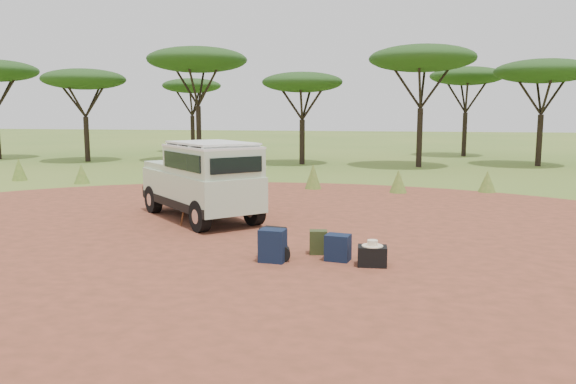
% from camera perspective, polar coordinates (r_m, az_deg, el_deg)
% --- Properties ---
extents(ground, '(140.00, 140.00, 0.00)m').
position_cam_1_polar(ground, '(11.68, -3.88, -5.48)').
color(ground, '#4E7529').
rests_on(ground, ground).
extents(dirt_clearing, '(23.00, 23.00, 0.01)m').
position_cam_1_polar(dirt_clearing, '(11.68, -3.88, -5.46)').
color(dirt_clearing, '#984631').
rests_on(dirt_clearing, ground).
extents(grass_fringe, '(36.60, 1.60, 0.90)m').
position_cam_1_polar(grass_fringe, '(19.97, 2.84, 1.40)').
color(grass_fringe, '#4E7529').
rests_on(grass_fringe, ground).
extents(acacia_treeline, '(46.70, 13.20, 6.26)m').
position_cam_1_polar(acacia_treeline, '(30.92, 7.13, 12.03)').
color(acacia_treeline, black).
rests_on(acacia_treeline, ground).
extents(safari_vehicle, '(4.04, 4.07, 2.02)m').
position_cam_1_polar(safari_vehicle, '(14.47, -8.67, 1.02)').
color(safari_vehicle, beige).
rests_on(safari_vehicle, ground).
extents(walking_staff, '(0.48, 0.31, 1.47)m').
position_cam_1_polar(walking_staff, '(13.57, -10.27, -0.51)').
color(walking_staff, brown).
rests_on(walking_staff, ground).
extents(backpack_black, '(0.49, 0.40, 0.59)m').
position_cam_1_polar(backpack_black, '(10.62, -1.54, -5.21)').
color(backpack_black, black).
rests_on(backpack_black, ground).
extents(backpack_navy, '(0.50, 0.38, 0.61)m').
position_cam_1_polar(backpack_navy, '(10.36, -1.58, -5.48)').
color(backpack_navy, '#111C38').
rests_on(backpack_navy, ground).
extents(backpack_olive, '(0.37, 0.30, 0.47)m').
position_cam_1_polar(backpack_olive, '(10.95, 3.10, -5.13)').
color(backpack_olive, '#394921').
rests_on(backpack_olive, ground).
extents(duffel_navy, '(0.49, 0.40, 0.50)m').
position_cam_1_polar(duffel_navy, '(10.49, 5.09, -5.66)').
color(duffel_navy, '#111C38').
rests_on(duffel_navy, ground).
extents(hard_case, '(0.54, 0.40, 0.37)m').
position_cam_1_polar(hard_case, '(10.23, 8.55, -6.46)').
color(hard_case, black).
rests_on(hard_case, ground).
extents(stuff_sack, '(0.36, 0.36, 0.30)m').
position_cam_1_polar(stuff_sack, '(10.47, -0.62, -6.20)').
color(stuff_sack, black).
rests_on(stuff_sack, ground).
extents(safari_hat, '(0.38, 0.38, 0.11)m').
position_cam_1_polar(safari_hat, '(10.18, 8.58, -5.24)').
color(safari_hat, beige).
rests_on(safari_hat, hard_case).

